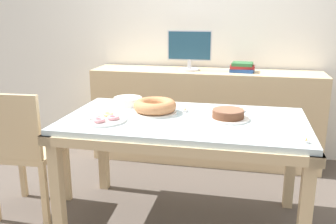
{
  "coord_description": "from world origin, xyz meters",
  "views": [
    {
      "loc": [
        0.4,
        -2.35,
        1.46
      ],
      "look_at": [
        -0.09,
        -0.09,
        0.83
      ],
      "focal_mm": 40.0,
      "sensor_mm": 36.0,
      "label": 1
    }
  ],
  "objects_px": {
    "pastry_platter": "(103,119)",
    "plate_stack": "(128,101)",
    "book_stack": "(242,67)",
    "cake_golden_bundt": "(155,106)",
    "tealight_near_front": "(185,111)",
    "tealight_left_edge": "(306,141)",
    "cake_chocolate_round": "(228,115)",
    "tealight_near_cakes": "(243,110)",
    "chair": "(24,148)",
    "computer_monitor": "(189,50)"
  },
  "relations": [
    {
      "from": "computer_monitor",
      "to": "plate_stack",
      "type": "bearing_deg",
      "value": -108.49
    },
    {
      "from": "cake_chocolate_round",
      "to": "tealight_near_cakes",
      "type": "relative_size",
      "value": 6.99
    },
    {
      "from": "book_stack",
      "to": "cake_golden_bundt",
      "type": "distance_m",
      "value": 1.26
    },
    {
      "from": "chair",
      "to": "pastry_platter",
      "type": "distance_m",
      "value": 0.68
    },
    {
      "from": "tealight_near_cakes",
      "to": "tealight_left_edge",
      "type": "bearing_deg",
      "value": -59.11
    },
    {
      "from": "tealight_near_front",
      "to": "cake_golden_bundt",
      "type": "bearing_deg",
      "value": -161.52
    },
    {
      "from": "chair",
      "to": "plate_stack",
      "type": "relative_size",
      "value": 4.48
    },
    {
      "from": "book_stack",
      "to": "plate_stack",
      "type": "bearing_deg",
      "value": -130.91
    },
    {
      "from": "chair",
      "to": "tealight_near_front",
      "type": "height_order",
      "value": "chair"
    },
    {
      "from": "cake_chocolate_round",
      "to": "tealight_left_edge",
      "type": "xyz_separation_m",
      "value": [
        0.44,
        -0.37,
        -0.02
      ]
    },
    {
      "from": "tealight_left_edge",
      "to": "cake_golden_bundt",
      "type": "bearing_deg",
      "value": 155.78
    },
    {
      "from": "cake_golden_bundt",
      "to": "tealight_near_front",
      "type": "height_order",
      "value": "cake_golden_bundt"
    },
    {
      "from": "cake_chocolate_round",
      "to": "tealight_near_cakes",
      "type": "bearing_deg",
      "value": 67.0
    },
    {
      "from": "chair",
      "to": "cake_chocolate_round",
      "type": "distance_m",
      "value": 1.45
    },
    {
      "from": "cake_golden_bundt",
      "to": "plate_stack",
      "type": "relative_size",
      "value": 1.45
    },
    {
      "from": "plate_stack",
      "to": "tealight_left_edge",
      "type": "xyz_separation_m",
      "value": [
        1.2,
        -0.6,
        -0.02
      ]
    },
    {
      "from": "chair",
      "to": "book_stack",
      "type": "xyz_separation_m",
      "value": [
        1.47,
        1.34,
        0.43
      ]
    },
    {
      "from": "chair",
      "to": "pastry_platter",
      "type": "xyz_separation_m",
      "value": [
        0.62,
        -0.04,
        0.26
      ]
    },
    {
      "from": "cake_golden_bundt",
      "to": "tealight_near_front",
      "type": "distance_m",
      "value": 0.22
    },
    {
      "from": "computer_monitor",
      "to": "book_stack",
      "type": "height_order",
      "value": "computer_monitor"
    },
    {
      "from": "tealight_left_edge",
      "to": "cake_chocolate_round",
      "type": "bearing_deg",
      "value": 139.99
    },
    {
      "from": "tealight_near_cakes",
      "to": "tealight_near_front",
      "type": "xyz_separation_m",
      "value": [
        -0.4,
        -0.09,
        0.0
      ]
    },
    {
      "from": "computer_monitor",
      "to": "cake_chocolate_round",
      "type": "distance_m",
      "value": 1.29
    },
    {
      "from": "cake_chocolate_round",
      "to": "tealight_near_front",
      "type": "xyz_separation_m",
      "value": [
        -0.3,
        0.12,
        -0.02
      ]
    },
    {
      "from": "plate_stack",
      "to": "tealight_near_cakes",
      "type": "xyz_separation_m",
      "value": [
        0.85,
        -0.02,
        -0.02
      ]
    },
    {
      "from": "tealight_near_front",
      "to": "chair",
      "type": "bearing_deg",
      "value": -165.03
    },
    {
      "from": "cake_chocolate_round",
      "to": "tealight_near_cakes",
      "type": "height_order",
      "value": "cake_chocolate_round"
    },
    {
      "from": "plate_stack",
      "to": "cake_chocolate_round",
      "type": "bearing_deg",
      "value": -16.84
    },
    {
      "from": "chair",
      "to": "computer_monitor",
      "type": "relative_size",
      "value": 2.22
    },
    {
      "from": "cake_golden_bundt",
      "to": "cake_chocolate_round",
      "type": "bearing_deg",
      "value": -6.37
    },
    {
      "from": "pastry_platter",
      "to": "plate_stack",
      "type": "xyz_separation_m",
      "value": [
        0.02,
        0.44,
        0.02
      ]
    },
    {
      "from": "tealight_near_cakes",
      "to": "tealight_left_edge",
      "type": "xyz_separation_m",
      "value": [
        0.35,
        -0.58,
        0.0
      ]
    },
    {
      "from": "cake_chocolate_round",
      "to": "plate_stack",
      "type": "xyz_separation_m",
      "value": [
        -0.76,
        0.23,
        0.0
      ]
    },
    {
      "from": "computer_monitor",
      "to": "tealight_near_cakes",
      "type": "distance_m",
      "value": 1.14
    },
    {
      "from": "chair",
      "to": "cake_golden_bundt",
      "type": "height_order",
      "value": "chair"
    },
    {
      "from": "chair",
      "to": "plate_stack",
      "type": "bearing_deg",
      "value": 31.71
    },
    {
      "from": "pastry_platter",
      "to": "plate_stack",
      "type": "bearing_deg",
      "value": 86.74
    },
    {
      "from": "tealight_near_front",
      "to": "tealight_near_cakes",
      "type": "bearing_deg",
      "value": 12.81
    },
    {
      "from": "chair",
      "to": "book_stack",
      "type": "distance_m",
      "value": 2.03
    },
    {
      "from": "chair",
      "to": "pastry_platter",
      "type": "relative_size",
      "value": 3.09
    },
    {
      "from": "chair",
      "to": "pastry_platter",
      "type": "bearing_deg",
      "value": -3.25
    },
    {
      "from": "pastry_platter",
      "to": "tealight_near_cakes",
      "type": "xyz_separation_m",
      "value": [
        0.88,
        0.42,
        -0.0
      ]
    },
    {
      "from": "tealight_left_edge",
      "to": "tealight_near_front",
      "type": "height_order",
      "value": "same"
    },
    {
      "from": "cake_golden_bundt",
      "to": "pastry_platter",
      "type": "bearing_deg",
      "value": -136.59
    },
    {
      "from": "plate_stack",
      "to": "tealight_left_edge",
      "type": "distance_m",
      "value": 1.34
    },
    {
      "from": "book_stack",
      "to": "tealight_left_edge",
      "type": "distance_m",
      "value": 1.6
    },
    {
      "from": "book_stack",
      "to": "pastry_platter",
      "type": "height_order",
      "value": "book_stack"
    },
    {
      "from": "tealight_near_cakes",
      "to": "book_stack",
      "type": "bearing_deg",
      "value": 92.0
    },
    {
      "from": "cake_golden_bundt",
      "to": "tealight_left_edge",
      "type": "height_order",
      "value": "cake_golden_bundt"
    },
    {
      "from": "cake_chocolate_round",
      "to": "tealight_left_edge",
      "type": "distance_m",
      "value": 0.57
    }
  ]
}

